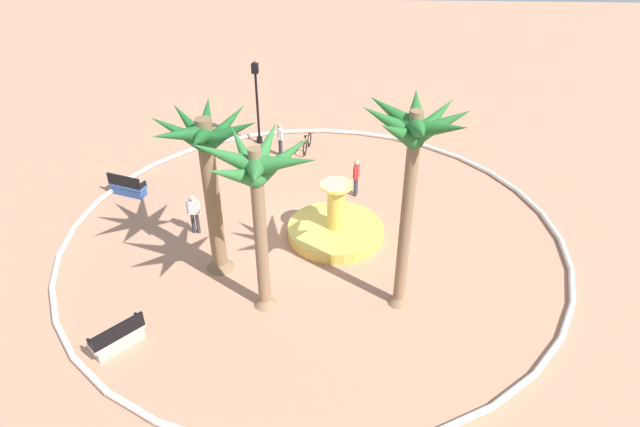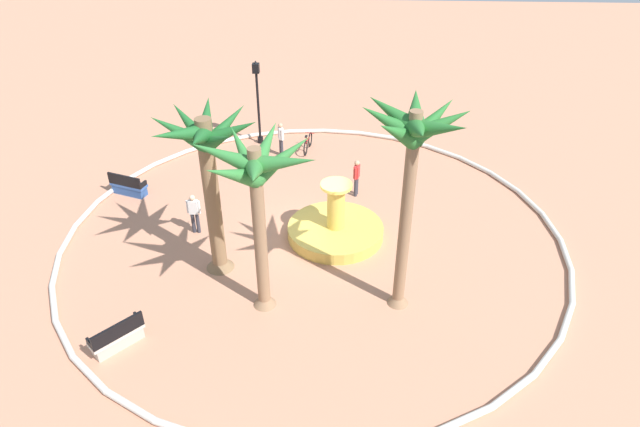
# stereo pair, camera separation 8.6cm
# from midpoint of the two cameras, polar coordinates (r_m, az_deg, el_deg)

# --- Properties ---
(ground_plane) EXTENTS (80.00, 80.00, 0.00)m
(ground_plane) POSITION_cam_midpoint_polar(r_m,az_deg,el_deg) (21.46, -0.79, -2.22)
(ground_plane) COLOR tan
(plaza_curb) EXTENTS (18.76, 18.76, 0.20)m
(plaza_curb) POSITION_cam_midpoint_polar(r_m,az_deg,el_deg) (21.40, -0.79, -2.00)
(plaza_curb) COLOR silver
(plaza_curb) RESTS_ON ground
(fountain) EXTENTS (3.63, 3.63, 2.29)m
(fountain) POSITION_cam_midpoint_polar(r_m,az_deg,el_deg) (21.24, 1.47, -1.58)
(fountain) COLOR gold
(fountain) RESTS_ON ground
(palm_tree_near_fountain) EXTENTS (3.17, 3.26, 6.93)m
(palm_tree_near_fountain) POSITION_cam_midpoint_polar(r_m,az_deg,el_deg) (15.56, 9.33, 6.47)
(palm_tree_near_fountain) COLOR #8E6B4C
(palm_tree_near_fountain) RESTS_ON ground
(palm_tree_by_curb) EXTENTS (3.79, 3.80, 5.88)m
(palm_tree_by_curb) POSITION_cam_midpoint_polar(r_m,az_deg,el_deg) (15.84, -6.56, 3.29)
(palm_tree_by_curb) COLOR #8E6B4C
(palm_tree_by_curb) RESTS_ON ground
(palm_tree_mid_plaza) EXTENTS (3.52, 3.66, 5.91)m
(palm_tree_mid_plaza) POSITION_cam_midpoint_polar(r_m,az_deg,el_deg) (17.86, -11.55, 5.57)
(palm_tree_mid_plaza) COLOR brown
(palm_tree_mid_plaza) RESTS_ON ground
(bench_east) EXTENTS (1.45, 1.52, 1.00)m
(bench_east) POSITION_cam_midpoint_polar(r_m,az_deg,el_deg) (17.88, -19.95, -11.85)
(bench_east) COLOR beige
(bench_east) RESTS_ON ground
(bench_west) EXTENTS (1.68, 0.98, 1.00)m
(bench_west) POSITION_cam_midpoint_polar(r_m,az_deg,el_deg) (25.17, -19.00, 2.51)
(bench_west) COLOR #335BA8
(bench_west) RESTS_ON ground
(lamppost) EXTENTS (0.32, 0.32, 4.19)m
(lamppost) POSITION_cam_midpoint_polar(r_m,az_deg,el_deg) (27.61, -6.53, 11.75)
(lamppost) COLOR black
(lamppost) RESTS_ON ground
(bicycle_red_frame) EXTENTS (0.45, 1.71, 0.94)m
(bicycle_red_frame) POSITION_cam_midpoint_polar(r_m,az_deg,el_deg) (27.47, -1.41, 7.13)
(bicycle_red_frame) COLOR black
(bicycle_red_frame) RESTS_ON ground
(person_cyclist_helmet) EXTENTS (0.32, 0.50, 1.66)m
(person_cyclist_helmet) POSITION_cam_midpoint_polar(r_m,az_deg,el_deg) (26.84, -4.16, 7.70)
(person_cyclist_helmet) COLOR #33333D
(person_cyclist_helmet) RESTS_ON ground
(person_cyclist_photo) EXTENTS (0.28, 0.52, 1.65)m
(person_cyclist_photo) POSITION_cam_midpoint_polar(r_m,az_deg,el_deg) (23.54, 3.59, 3.84)
(person_cyclist_photo) COLOR #33333D
(person_cyclist_photo) RESTS_ON ground
(person_pedestrian_stroll) EXTENTS (0.53, 0.22, 1.65)m
(person_pedestrian_stroll) POSITION_cam_midpoint_polar(r_m,az_deg,el_deg) (21.64, -12.80, 0.13)
(person_pedestrian_stroll) COLOR #33333D
(person_pedestrian_stroll) RESTS_ON ground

